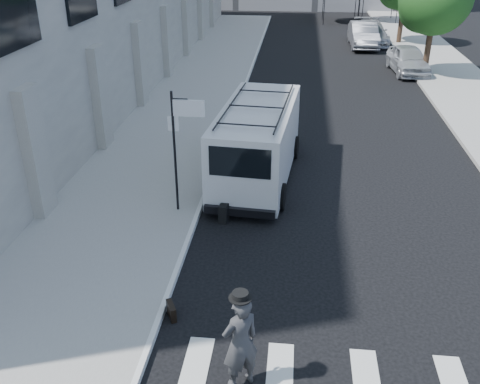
% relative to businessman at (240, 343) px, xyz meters
% --- Properties ---
extents(ground, '(120.00, 120.00, 0.00)m').
position_rel_businessman_xyz_m(ground, '(0.11, 3.00, -0.97)').
color(ground, black).
rests_on(ground, ground).
extents(sidewalk_left, '(4.50, 48.00, 0.15)m').
position_rel_businessman_xyz_m(sidewalk_left, '(-4.14, 19.00, -0.89)').
color(sidewalk_left, gray).
rests_on(sidewalk_left, ground).
extents(sidewalk_right, '(4.00, 56.00, 0.15)m').
position_rel_businessman_xyz_m(sidewalk_right, '(9.11, 23.00, -0.89)').
color(sidewalk_right, gray).
rests_on(sidewalk_right, ground).
extents(sign_pole, '(1.03, 0.07, 3.50)m').
position_rel_businessman_xyz_m(sign_pole, '(-2.25, 6.20, 1.69)').
color(sign_pole, black).
rests_on(sign_pole, sidewalk_left).
extents(tree_near, '(3.80, 3.83, 6.03)m').
position_rel_businessman_xyz_m(tree_near, '(7.61, 23.15, 3.01)').
color(tree_near, black).
rests_on(tree_near, ground).
extents(businessman, '(0.84, 0.78, 1.94)m').
position_rel_businessman_xyz_m(businessman, '(0.00, 0.00, 0.00)').
color(businessman, '#363638').
rests_on(businessman, ground).
extents(briefcase, '(0.31, 0.45, 0.34)m').
position_rel_businessman_xyz_m(briefcase, '(-1.66, 1.67, -0.80)').
color(briefcase, black).
rests_on(briefcase, ground).
extents(suitcase, '(0.29, 0.41, 1.05)m').
position_rel_businessman_xyz_m(suitcase, '(-1.09, 5.88, -0.69)').
color(suitcase, black).
rests_on(suitcase, ground).
extents(cargo_van, '(2.72, 6.66, 2.44)m').
position_rel_businessman_xyz_m(cargo_van, '(-0.39, 9.03, 0.29)').
color(cargo_van, silver).
rests_on(cargo_van, ground).
extents(parked_car_a, '(2.10, 4.52, 1.50)m').
position_rel_businessman_xyz_m(parked_car_a, '(6.91, 23.77, -0.22)').
color(parked_car_a, '#AEB1B7').
rests_on(parked_car_a, ground).
extents(parked_car_b, '(1.79, 4.96, 1.63)m').
position_rel_businessman_xyz_m(parked_car_b, '(5.11, 30.77, -0.16)').
color(parked_car_b, slate).
rests_on(parked_car_b, ground).
extents(parked_car_c, '(2.28, 5.21, 1.49)m').
position_rel_businessman_xyz_m(parked_car_c, '(5.74, 32.09, -0.22)').
color(parked_car_c, '#95979D').
rests_on(parked_car_c, ground).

